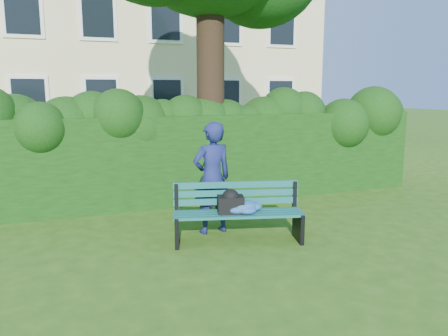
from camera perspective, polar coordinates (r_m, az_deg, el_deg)
name	(u,v)px	position (r m, az deg, el deg)	size (l,w,h in m)	color
ground	(237,230)	(7.32, 1.66, -8.13)	(80.00, 80.00, 0.00)	#2A5011
apartment_building	(117,4)	(20.92, -13.77, 20.05)	(16.00, 8.08, 12.00)	beige
hedge	(197,158)	(9.13, -3.51, 1.34)	(10.00, 1.00, 1.80)	black
park_bench	(238,210)	(6.66, 1.81, -5.45)	(2.03, 1.03, 0.89)	#0F4F47
man_reading	(212,178)	(6.99, -1.55, -1.32)	(0.66, 0.43, 1.81)	#171E51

